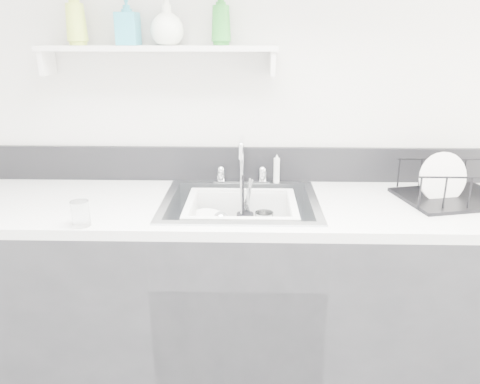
{
  "coord_description": "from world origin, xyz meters",
  "views": [
    {
      "loc": [
        0.05,
        -0.62,
        1.58
      ],
      "look_at": [
        0.0,
        1.14,
        0.98
      ],
      "focal_mm": 35.0,
      "sensor_mm": 36.0,
      "label": 1
    }
  ],
  "objects_px": {
    "dish_rack": "(455,183)",
    "sink": "(240,222)",
    "counter_run": "(240,299)",
    "wash_tub": "(241,222)"
  },
  "relations": [
    {
      "from": "counter_run",
      "to": "wash_tub",
      "type": "xyz_separation_m",
      "value": [
        0.0,
        -0.02,
        0.38
      ]
    },
    {
      "from": "dish_rack",
      "to": "sink",
      "type": "bearing_deg",
      "value": 170.53
    },
    {
      "from": "sink",
      "to": "counter_run",
      "type": "bearing_deg",
      "value": 0.0
    },
    {
      "from": "sink",
      "to": "wash_tub",
      "type": "distance_m",
      "value": 0.02
    },
    {
      "from": "sink",
      "to": "wash_tub",
      "type": "height_order",
      "value": "sink"
    },
    {
      "from": "sink",
      "to": "wash_tub",
      "type": "xyz_separation_m",
      "value": [
        0.0,
        -0.02,
        0.01
      ]
    },
    {
      "from": "wash_tub",
      "to": "sink",
      "type": "bearing_deg",
      "value": 102.4
    },
    {
      "from": "counter_run",
      "to": "wash_tub",
      "type": "distance_m",
      "value": 0.38
    },
    {
      "from": "wash_tub",
      "to": "dish_rack",
      "type": "bearing_deg",
      "value": 4.55
    },
    {
      "from": "sink",
      "to": "wash_tub",
      "type": "bearing_deg",
      "value": -77.6
    }
  ]
}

